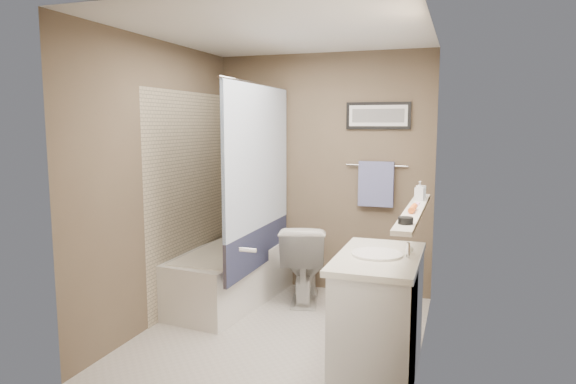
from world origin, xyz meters
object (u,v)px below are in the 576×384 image
(bathtub, at_px, (229,275))
(hair_brush_front, at_px, (413,208))
(vanity, at_px, (379,319))
(candle_bowl_near, at_px, (406,221))
(glass_jar, at_px, (421,192))
(toilet, at_px, (304,262))
(soap_bottle, at_px, (420,191))

(bathtub, height_order, hair_brush_front, hair_brush_front)
(hair_brush_front, bearing_deg, vanity, -134.98)
(candle_bowl_near, distance_m, glass_jar, 1.12)
(toilet, xyz_separation_m, soap_bottle, (1.10, -0.56, 0.81))
(hair_brush_front, distance_m, glass_jar, 0.67)
(bathtub, bearing_deg, vanity, -26.71)
(vanity, relative_size, hair_brush_front, 4.09)
(candle_bowl_near, bearing_deg, hair_brush_front, 90.00)
(vanity, bearing_deg, glass_jar, 78.16)
(vanity, xyz_separation_m, soap_bottle, (0.19, 0.72, 0.79))
(toilet, xyz_separation_m, glass_jar, (1.10, -0.43, 0.79))
(toilet, height_order, soap_bottle, soap_bottle)
(glass_jar, bearing_deg, vanity, -102.27)
(toilet, height_order, glass_jar, glass_jar)
(candle_bowl_near, bearing_deg, glass_jar, 90.00)
(bathtub, bearing_deg, soap_bottle, -3.79)
(toilet, distance_m, hair_brush_front, 1.73)
(toilet, bearing_deg, candle_bowl_near, 112.22)
(toilet, bearing_deg, soap_bottle, 139.89)
(hair_brush_front, xyz_separation_m, soap_bottle, (0.00, 0.54, 0.05))
(glass_jar, relative_size, soap_bottle, 0.67)
(toilet, xyz_separation_m, candle_bowl_near, (1.10, -1.56, 0.76))
(candle_bowl_near, relative_size, glass_jar, 0.90)
(candle_bowl_near, height_order, soap_bottle, soap_bottle)
(bathtub, xyz_separation_m, glass_jar, (1.79, -0.19, 0.92))
(glass_jar, height_order, soap_bottle, soap_bottle)
(bathtub, height_order, glass_jar, glass_jar)
(toilet, xyz_separation_m, hair_brush_front, (1.10, -1.10, 0.76))
(toilet, relative_size, glass_jar, 7.58)
(candle_bowl_near, bearing_deg, vanity, 124.04)
(bathtub, bearing_deg, hair_brush_front, -19.27)
(toilet, bearing_deg, bathtub, 6.58)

